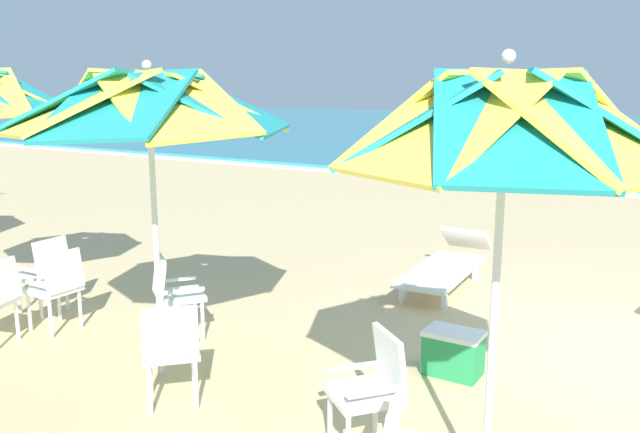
{
  "coord_description": "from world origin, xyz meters",
  "views": [
    {
      "loc": [
        0.32,
        -6.34,
        2.54
      ],
      "look_at": [
        -3.58,
        0.05,
        1.0
      ],
      "focal_mm": 36.92,
      "sensor_mm": 36.0,
      "label": 1
    }
  ],
  "objects_px": {
    "plastic_chair_6": "(57,285)",
    "plastic_chair_2": "(171,347)",
    "plastic_chair_5": "(45,270)",
    "beach_umbrella_1": "(149,105)",
    "beach_umbrella_0": "(505,125)",
    "cooler_box": "(453,352)",
    "plastic_chair_0": "(372,385)",
    "plastic_chair_3": "(173,291)",
    "sun_lounger_2": "(446,264)"
  },
  "relations": [
    {
      "from": "plastic_chair_0",
      "to": "plastic_chair_2",
      "type": "bearing_deg",
      "value": -171.7
    },
    {
      "from": "plastic_chair_6",
      "to": "plastic_chair_0",
      "type": "bearing_deg",
      "value": -5.1
    },
    {
      "from": "beach_umbrella_1",
      "to": "plastic_chair_6",
      "type": "xyz_separation_m",
      "value": [
        -1.64,
        0.19,
        -1.85
      ]
    },
    {
      "from": "beach_umbrella_1",
      "to": "cooler_box",
      "type": "relative_size",
      "value": 5.42
    },
    {
      "from": "sun_lounger_2",
      "to": "beach_umbrella_0",
      "type": "bearing_deg",
      "value": -66.06
    },
    {
      "from": "plastic_chair_2",
      "to": "sun_lounger_2",
      "type": "height_order",
      "value": "plastic_chair_2"
    },
    {
      "from": "plastic_chair_6",
      "to": "sun_lounger_2",
      "type": "xyz_separation_m",
      "value": [
        2.87,
        3.54,
        -0.22
      ]
    },
    {
      "from": "plastic_chair_0",
      "to": "plastic_chair_6",
      "type": "bearing_deg",
      "value": 174.9
    },
    {
      "from": "beach_umbrella_1",
      "to": "plastic_chair_5",
      "type": "relative_size",
      "value": 3.13
    },
    {
      "from": "beach_umbrella_1",
      "to": "plastic_chair_3",
      "type": "relative_size",
      "value": 3.13
    },
    {
      "from": "beach_umbrella_0",
      "to": "plastic_chair_6",
      "type": "distance_m",
      "value": 4.98
    },
    {
      "from": "plastic_chair_5",
      "to": "beach_umbrella_1",
      "type": "bearing_deg",
      "value": -11.94
    },
    {
      "from": "plastic_chair_2",
      "to": "plastic_chair_6",
      "type": "height_order",
      "value": "same"
    },
    {
      "from": "beach_umbrella_0",
      "to": "sun_lounger_2",
      "type": "relative_size",
      "value": 1.25
    },
    {
      "from": "plastic_chair_0",
      "to": "beach_umbrella_1",
      "type": "height_order",
      "value": "beach_umbrella_1"
    },
    {
      "from": "sun_lounger_2",
      "to": "plastic_chair_5",
      "type": "bearing_deg",
      "value": -136.52
    },
    {
      "from": "plastic_chair_6",
      "to": "beach_umbrella_0",
      "type": "bearing_deg",
      "value": -5.19
    },
    {
      "from": "plastic_chair_2",
      "to": "beach_umbrella_0",
      "type": "bearing_deg",
      "value": 3.66
    },
    {
      "from": "plastic_chair_3",
      "to": "cooler_box",
      "type": "relative_size",
      "value": 1.73
    },
    {
      "from": "beach_umbrella_1",
      "to": "sun_lounger_2",
      "type": "height_order",
      "value": "beach_umbrella_1"
    },
    {
      "from": "plastic_chair_3",
      "to": "plastic_chair_6",
      "type": "xyz_separation_m",
      "value": [
        -1.16,
        -0.48,
        0.0
      ]
    },
    {
      "from": "plastic_chair_5",
      "to": "beach_umbrella_0",
      "type": "bearing_deg",
      "value": -7.65
    },
    {
      "from": "plastic_chair_2",
      "to": "plastic_chair_6",
      "type": "bearing_deg",
      "value": 164.91
    },
    {
      "from": "plastic_chair_6",
      "to": "sun_lounger_2",
      "type": "bearing_deg",
      "value": 50.97
    },
    {
      "from": "plastic_chair_5",
      "to": "plastic_chair_6",
      "type": "bearing_deg",
      "value": -26.03
    },
    {
      "from": "plastic_chair_0",
      "to": "plastic_chair_5",
      "type": "xyz_separation_m",
      "value": [
        -4.36,
        0.62,
        0.0
      ]
    },
    {
      "from": "plastic_chair_6",
      "to": "beach_umbrella_1",
      "type": "bearing_deg",
      "value": -6.57
    },
    {
      "from": "plastic_chair_3",
      "to": "plastic_chair_5",
      "type": "distance_m",
      "value": 1.74
    },
    {
      "from": "beach_umbrella_1",
      "to": "sun_lounger_2",
      "type": "bearing_deg",
      "value": 71.75
    },
    {
      "from": "beach_umbrella_1",
      "to": "plastic_chair_3",
      "type": "distance_m",
      "value": 2.03
    },
    {
      "from": "plastic_chair_2",
      "to": "sun_lounger_2",
      "type": "relative_size",
      "value": 0.4
    },
    {
      "from": "plastic_chair_6",
      "to": "sun_lounger_2",
      "type": "height_order",
      "value": "plastic_chair_6"
    },
    {
      "from": "plastic_chair_0",
      "to": "beach_umbrella_1",
      "type": "relative_size",
      "value": 0.32
    },
    {
      "from": "plastic_chair_0",
      "to": "plastic_chair_3",
      "type": "bearing_deg",
      "value": 162.78
    },
    {
      "from": "beach_umbrella_1",
      "to": "plastic_chair_2",
      "type": "height_order",
      "value": "beach_umbrella_1"
    },
    {
      "from": "beach_umbrella_1",
      "to": "plastic_chair_2",
      "type": "relative_size",
      "value": 3.13
    },
    {
      "from": "cooler_box",
      "to": "plastic_chair_6",
      "type": "bearing_deg",
      "value": -163.49
    },
    {
      "from": "plastic_chair_5",
      "to": "cooler_box",
      "type": "height_order",
      "value": "plastic_chair_5"
    },
    {
      "from": "plastic_chair_0",
      "to": "sun_lounger_2",
      "type": "bearing_deg",
      "value": 103.38
    },
    {
      "from": "beach_umbrella_0",
      "to": "plastic_chair_0",
      "type": "height_order",
      "value": "beach_umbrella_0"
    },
    {
      "from": "plastic_chair_0",
      "to": "plastic_chair_3",
      "type": "relative_size",
      "value": 1.0
    },
    {
      "from": "plastic_chair_6",
      "to": "plastic_chair_2",
      "type": "bearing_deg",
      "value": -15.09
    },
    {
      "from": "plastic_chair_0",
      "to": "plastic_chair_3",
      "type": "height_order",
      "value": "same"
    },
    {
      "from": "plastic_chair_3",
      "to": "plastic_chair_5",
      "type": "xyz_separation_m",
      "value": [
        -1.73,
        -0.2,
        0.0
      ]
    },
    {
      "from": "plastic_chair_3",
      "to": "cooler_box",
      "type": "bearing_deg",
      "value": 13.88
    },
    {
      "from": "plastic_chair_0",
      "to": "plastic_chair_5",
      "type": "bearing_deg",
      "value": 171.95
    },
    {
      "from": "beach_umbrella_0",
      "to": "plastic_chair_2",
      "type": "bearing_deg",
      "value": -176.34
    },
    {
      "from": "beach_umbrella_1",
      "to": "sun_lounger_2",
      "type": "distance_m",
      "value": 4.44
    },
    {
      "from": "plastic_chair_0",
      "to": "plastic_chair_2",
      "type": "relative_size",
      "value": 1.0
    },
    {
      "from": "beach_umbrella_0",
      "to": "plastic_chair_5",
      "type": "distance_m",
      "value": 5.55
    }
  ]
}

